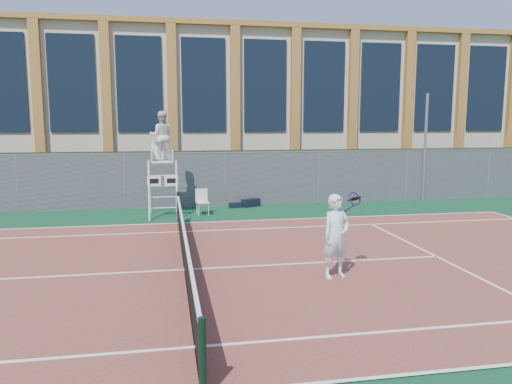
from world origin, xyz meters
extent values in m
plane|color=#233814|center=(0.00, 0.00, 0.00)|extent=(120.00, 120.00, 0.00)
cube|color=#0E3E25|center=(0.00, 1.00, 0.01)|extent=(36.00, 20.00, 0.01)
cube|color=brown|center=(0.00, 0.00, 0.02)|extent=(23.77, 10.97, 0.02)
cylinder|color=black|center=(0.00, -5.60, 0.55)|extent=(0.10, 0.10, 1.10)
cylinder|color=black|center=(0.00, 5.60, 0.55)|extent=(0.10, 0.10, 1.10)
cube|color=black|center=(0.00, 0.00, 0.46)|extent=(0.03, 11.00, 0.86)
cube|color=white|center=(0.00, 0.00, 0.92)|extent=(0.06, 11.20, 0.07)
cube|color=black|center=(0.00, 10.00, 1.10)|extent=(40.00, 1.40, 2.20)
cube|color=#C0B89F|center=(0.00, 18.00, 4.00)|extent=(44.00, 10.00, 8.00)
cube|color=#A16B2E|center=(0.00, 18.00, 8.10)|extent=(45.00, 10.60, 0.25)
cylinder|color=#9EA0A5|center=(10.77, 8.70, 2.34)|extent=(0.12, 0.12, 4.67)
cylinder|color=white|center=(-0.99, 6.46, 1.02)|extent=(0.06, 0.58, 2.12)
cylinder|color=white|center=(-0.01, 6.46, 1.02)|extent=(0.06, 0.58, 2.12)
cylinder|color=white|center=(-0.99, 7.54, 1.02)|extent=(0.06, 0.58, 2.12)
cylinder|color=white|center=(-0.01, 7.54, 1.02)|extent=(0.06, 0.58, 2.12)
cube|color=white|center=(-0.50, 7.00, 2.02)|extent=(0.76, 0.65, 0.06)
cube|color=white|center=(-0.50, 7.30, 2.40)|extent=(0.76, 0.05, 0.65)
cube|color=white|center=(-0.81, 6.57, 1.37)|extent=(0.48, 0.03, 0.37)
cube|color=white|center=(-0.20, 6.57, 1.37)|extent=(0.48, 0.03, 0.37)
imported|color=silver|center=(-0.50, 7.05, 2.95)|extent=(0.90, 0.72, 1.79)
cube|color=silver|center=(0.93, 6.93, 0.48)|extent=(0.51, 0.51, 0.04)
cube|color=silver|center=(0.90, 7.13, 0.74)|extent=(0.45, 0.10, 0.48)
cylinder|color=silver|center=(0.77, 6.72, 0.24)|extent=(0.03, 0.03, 0.45)
cylinder|color=silver|center=(1.14, 6.77, 0.24)|extent=(0.03, 0.03, 0.45)
cylinder|color=silver|center=(0.72, 7.09, 0.24)|extent=(0.03, 0.03, 0.45)
cylinder|color=silver|center=(1.09, 7.14, 0.24)|extent=(0.03, 0.03, 0.45)
cube|color=black|center=(3.01, 8.43, 0.17)|extent=(0.82, 0.61, 0.33)
cube|color=black|center=(2.36, 8.32, 0.11)|extent=(0.55, 0.33, 0.21)
imported|color=white|center=(3.28, -1.17, 0.96)|extent=(0.78, 0.62, 1.87)
torus|color=#16134A|center=(3.77, -0.93, 1.75)|extent=(0.38, 0.30, 0.30)
sphere|color=#CCE533|center=(3.87, -0.75, 1.70)|extent=(0.07, 0.07, 0.07)
camera|label=1|loc=(-0.39, -11.42, 3.46)|focal=35.00mm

